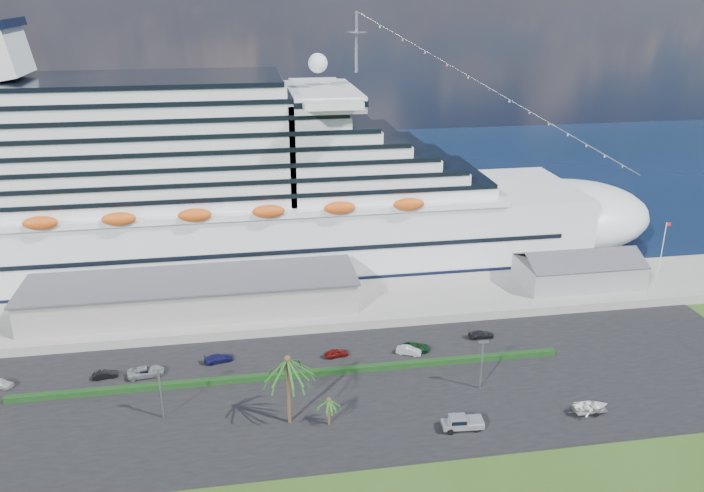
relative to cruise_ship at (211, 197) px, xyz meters
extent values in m
plane|color=#314818|center=(21.53, -64.00, -16.69)|extent=(420.00, 420.00, 0.00)
cube|color=black|center=(21.53, -53.00, -16.63)|extent=(140.00, 38.00, 0.12)
cube|color=gray|center=(21.53, -24.00, -15.79)|extent=(240.00, 20.00, 1.80)
cube|color=black|center=(21.53, 66.00, -16.68)|extent=(420.00, 160.00, 0.02)
cube|color=silver|center=(1.53, 0.00, -8.69)|extent=(160.00, 30.00, 16.00)
ellipsoid|color=silver|center=(81.53, 0.00, -8.69)|extent=(40.00, 30.00, 16.00)
cube|color=black|center=(1.53, 0.00, -15.49)|extent=(164.00, 30.60, 2.40)
cube|color=silver|center=(-10.47, 0.00, 12.91)|extent=(128.00, 26.00, 24.80)
cube|color=silver|center=(24.33, 0.00, 20.71)|extent=(14.00, 38.00, 3.20)
cylinder|color=gray|center=(31.53, 0.00, 31.31)|extent=(0.70, 0.70, 12.00)
ellipsoid|color=#D44F14|center=(-2.47, -15.80, 1.11)|extent=(90.00, 2.40, 2.60)
ellipsoid|color=#D44F14|center=(-2.47, 15.80, 1.11)|extent=(90.00, 2.40, 2.60)
cube|color=black|center=(1.53, 0.00, -7.89)|extent=(144.00, 30.40, 0.90)
cube|color=gray|center=(-3.47, -24.00, -11.89)|extent=(60.00, 14.00, 6.00)
cube|color=#4C4C54|center=(-3.47, -24.00, -8.79)|extent=(61.00, 15.00, 0.40)
cube|color=gray|center=(73.53, -24.00, -12.49)|extent=(24.00, 12.00, 4.80)
cube|color=#4C4C54|center=(73.53, -27.00, -8.89)|extent=(24.00, 6.31, 2.74)
cube|color=#4C4C54|center=(73.53, -21.00, -8.89)|extent=(24.00, 6.31, 2.74)
cylinder|color=silver|center=(91.53, -24.00, -8.89)|extent=(0.16, 0.16, 12.00)
cube|color=red|center=(92.03, -24.00, -3.29)|extent=(1.00, 0.04, 0.70)
cube|color=black|center=(13.53, -48.00, -16.12)|extent=(88.00, 1.10, 0.90)
cylinder|color=gray|center=(-6.47, -56.00, -12.57)|extent=(0.24, 0.24, 8.00)
cube|color=gray|center=(-6.47, -56.00, -8.47)|extent=(1.60, 0.35, 0.35)
cylinder|color=gray|center=(41.53, -56.00, -12.57)|extent=(0.24, 0.24, 8.00)
cube|color=gray|center=(41.53, -56.00, -8.47)|extent=(1.60, 0.35, 0.35)
cylinder|color=#47301E|center=(11.53, -60.00, -11.44)|extent=(0.54, 0.54, 10.50)
sphere|color=#47301E|center=(11.53, -60.00, -6.19)|extent=(0.98, 0.98, 0.98)
cylinder|color=#47301E|center=(17.03, -61.50, -14.59)|extent=(0.35, 0.35, 4.20)
sphere|color=#47301E|center=(17.03, -61.50, -12.49)|extent=(0.73, 0.73, 0.73)
imported|color=silver|center=(-32.35, -43.46, -15.86)|extent=(4.55, 3.10, 1.44)
imported|color=black|center=(-16.61, -43.40, -15.93)|extent=(4.04, 1.89, 1.28)
imported|color=#989BA0|center=(-10.24, -43.79, -15.78)|extent=(6.02, 3.39, 1.59)
imported|color=#16184E|center=(1.22, -41.22, -15.89)|extent=(5.03, 2.95, 1.37)
imported|color=#630F0D|center=(20.86, -42.74, -15.88)|extent=(4.29, 2.27, 1.39)
imported|color=silver|center=(33.09, -43.97, -15.88)|extent=(4.46, 3.11, 1.39)
imported|color=black|center=(34.65, -42.97, -15.91)|extent=(5.27, 3.60, 1.34)
imported|color=black|center=(47.20, -40.36, -15.91)|extent=(4.61, 1.95, 1.33)
cylinder|color=black|center=(33.45, -66.75, -16.14)|extent=(0.89, 0.36, 0.87)
cylinder|color=black|center=(33.45, -64.69, -16.14)|extent=(0.89, 0.36, 0.87)
cylinder|color=black|center=(37.24, -66.75, -16.14)|extent=(0.89, 0.36, 0.87)
cylinder|color=black|center=(37.24, -64.69, -16.14)|extent=(0.89, 0.36, 0.87)
cube|color=silver|center=(35.51, -65.72, -15.76)|extent=(6.00, 2.58, 0.76)
cube|color=silver|center=(37.08, -65.72, -15.33)|extent=(2.75, 2.30, 0.60)
cube|color=silver|center=(34.75, -65.72, -15.00)|extent=(2.53, 2.23, 1.03)
cube|color=black|center=(34.75, -65.72, -14.89)|extent=(2.31, 2.26, 0.60)
cube|color=silver|center=(33.01, -65.72, -15.54)|extent=(1.12, 2.13, 0.38)
cube|color=gray|center=(55.16, -65.20, -15.99)|extent=(4.97, 2.03, 0.13)
cylinder|color=gray|center=(52.92, -65.20, -15.99)|extent=(2.34, 0.19, 0.09)
cylinder|color=black|center=(55.58, -66.16, -16.23)|extent=(0.69, 0.26, 0.68)
cylinder|color=black|center=(55.58, -64.25, -16.23)|extent=(0.69, 0.26, 0.68)
imported|color=white|center=(55.16, -65.20, -15.37)|extent=(5.56, 4.09, 1.12)
camera|label=1|loc=(6.70, -143.45, 42.16)|focal=35.00mm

